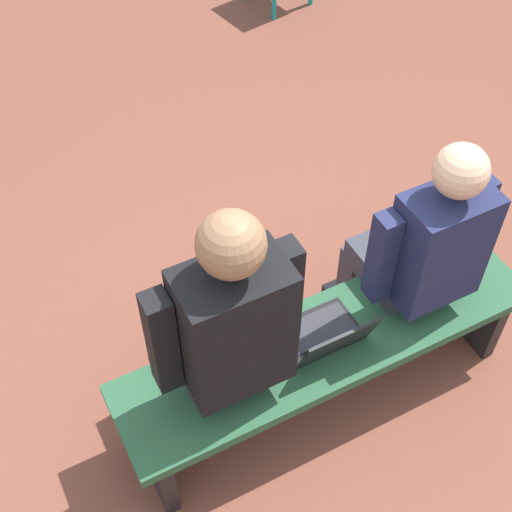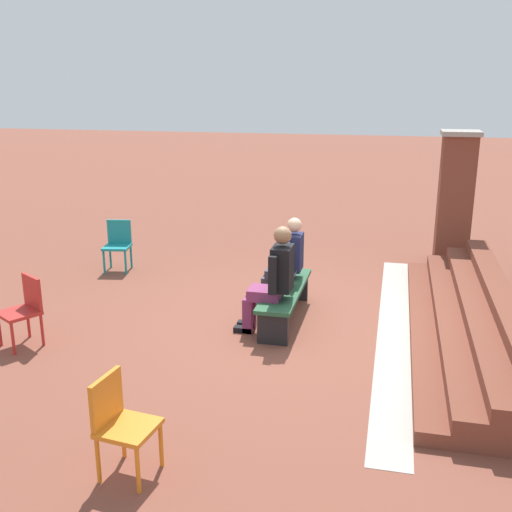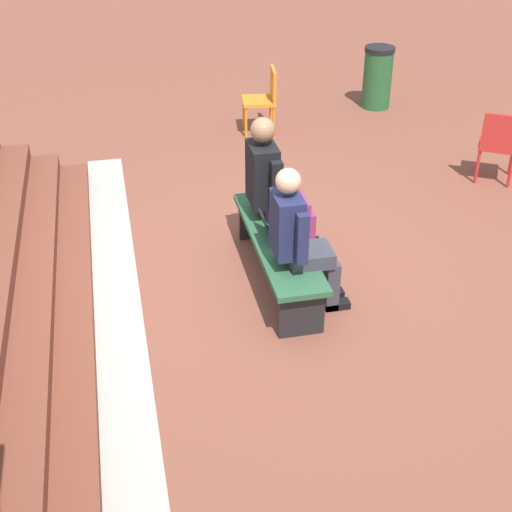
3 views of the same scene
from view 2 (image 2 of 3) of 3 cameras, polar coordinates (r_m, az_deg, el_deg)
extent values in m
plane|color=brown|center=(7.90, 3.97, -6.58)|extent=(60.00, 60.00, 0.00)
cube|color=#A8A399|center=(7.96, 12.98, -6.79)|extent=(6.02, 0.40, 0.01)
cube|color=brown|center=(7.98, 18.79, -6.64)|extent=(5.22, 1.20, 0.15)
cube|color=brown|center=(7.95, 19.97, -5.70)|extent=(5.22, 0.90, 0.15)
cube|color=brown|center=(7.91, 21.15, -4.74)|extent=(5.22, 0.60, 0.15)
cube|color=brown|center=(7.89, 22.34, -3.78)|extent=(5.22, 0.30, 0.15)
cube|color=brown|center=(10.92, 18.41, 5.06)|extent=(0.56, 0.56, 2.20)
cube|color=gray|center=(10.78, 18.96, 11.02)|extent=(0.64, 0.64, 0.08)
cube|color=#285638|center=(7.92, 2.78, -3.22)|extent=(1.80, 0.44, 0.05)
cube|color=black|center=(8.74, 3.72, -2.91)|extent=(0.06, 0.37, 0.40)
cube|color=black|center=(7.27, 1.60, -6.94)|extent=(0.06, 0.37, 0.40)
cube|color=#383842|center=(8.33, 2.24, -1.65)|extent=(0.31, 0.36, 0.13)
cube|color=#383842|center=(8.53, 1.13, -3.19)|extent=(0.10, 0.11, 0.45)
cube|color=black|center=(8.60, 0.77, -4.38)|extent=(0.10, 0.22, 0.06)
cube|color=#383842|center=(8.38, 0.90, -3.55)|extent=(0.10, 0.11, 0.45)
cube|color=black|center=(8.46, 0.53, -4.76)|extent=(0.10, 0.22, 0.06)
cube|color=#1E2347|center=(8.20, 3.64, 0.37)|extent=(0.34, 0.22, 0.51)
cube|color=maroon|center=(8.23, 2.85, 0.17)|extent=(0.05, 0.01, 0.30)
cube|color=#1E2347|center=(8.42, 3.46, 0.67)|extent=(0.08, 0.09, 0.43)
cube|color=#1E2347|center=(8.01, 2.93, -0.14)|extent=(0.08, 0.09, 0.43)
sphere|color=#DBAD89|center=(8.11, 3.69, 2.96)|extent=(0.20, 0.20, 0.20)
cube|color=#7F2D5B|center=(7.52, 0.84, -3.59)|extent=(0.34, 0.40, 0.14)
cube|color=#7F2D5B|center=(7.74, -0.47, -5.24)|extent=(0.11, 0.12, 0.45)
cube|color=black|center=(7.83, -0.90, -6.50)|extent=(0.11, 0.24, 0.07)
cube|color=#7F2D5B|center=(7.58, -0.79, -5.72)|extent=(0.11, 0.12, 0.45)
cube|color=black|center=(7.67, -1.22, -7.00)|extent=(0.11, 0.24, 0.07)
cube|color=black|center=(7.37, 2.51, -1.17)|extent=(0.38, 0.24, 0.56)
cube|color=black|center=(7.61, 2.33, -0.76)|extent=(0.09, 0.10, 0.47)
cube|color=black|center=(7.16, 1.60, -1.84)|extent=(0.09, 0.10, 0.47)
sphere|color=#8C6647|center=(7.25, 2.55, 1.98)|extent=(0.22, 0.22, 0.22)
cube|color=black|center=(7.89, 2.47, -3.02)|extent=(0.32, 0.22, 0.02)
cube|color=#2D2D33|center=(7.89, 2.40, -2.93)|extent=(0.29, 0.15, 0.00)
cube|color=black|center=(7.83, 3.49, -2.37)|extent=(0.32, 0.07, 0.19)
cube|color=#33519E|center=(7.84, 3.43, -2.36)|extent=(0.28, 0.06, 0.17)
cube|color=red|center=(7.68, -21.66, -5.07)|extent=(0.58, 0.58, 0.04)
cube|color=red|center=(7.68, -20.55, -3.21)|extent=(0.24, 0.36, 0.40)
cylinder|color=red|center=(7.54, -22.14, -7.32)|extent=(0.04, 0.04, 0.40)
cylinder|color=red|center=(7.98, -20.87, -5.89)|extent=(0.04, 0.04, 0.40)
cylinder|color=red|center=(7.67, -19.70, -6.65)|extent=(0.04, 0.04, 0.40)
cube|color=orange|center=(5.04, -12.04, -15.74)|extent=(0.47, 0.47, 0.04)
cube|color=orange|center=(5.02, -14.07, -13.08)|extent=(0.40, 0.09, 0.40)
cylinder|color=orange|center=(4.95, -11.18, -19.38)|extent=(0.04, 0.04, 0.40)
cylinder|color=orange|center=(5.20, -9.03, -17.31)|extent=(0.04, 0.04, 0.40)
cylinder|color=orange|center=(5.12, -14.81, -18.29)|extent=(0.04, 0.04, 0.40)
cylinder|color=orange|center=(5.37, -12.53, -16.38)|extent=(0.04, 0.04, 0.40)
cube|color=teal|center=(10.24, -13.10, 0.85)|extent=(0.49, 0.49, 0.04)
cube|color=teal|center=(10.36, -12.89, 2.30)|extent=(0.11, 0.40, 0.40)
cylinder|color=teal|center=(10.18, -14.27, -0.60)|extent=(0.04, 0.04, 0.40)
cylinder|color=teal|center=(10.08, -12.32, -0.64)|extent=(0.04, 0.04, 0.40)
cylinder|color=teal|center=(10.51, -13.70, -0.04)|extent=(0.04, 0.04, 0.40)
cylinder|color=teal|center=(10.42, -11.81, -0.07)|extent=(0.04, 0.04, 0.40)
camera|label=1|loc=(6.33, 13.58, 13.79)|focal=50.00mm
camera|label=3|loc=(12.55, 13.88, 18.14)|focal=50.00mm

